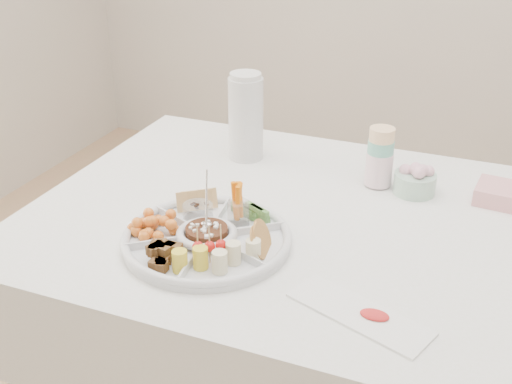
% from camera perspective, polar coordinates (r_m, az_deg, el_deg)
% --- Properties ---
extents(dining_table, '(1.52, 1.02, 0.76)m').
position_cam_1_polar(dining_table, '(1.79, 6.52, -13.34)').
color(dining_table, white).
rests_on(dining_table, floor).
extents(party_tray, '(0.50, 0.50, 0.04)m').
position_cam_1_polar(party_tray, '(1.46, -4.39, -3.97)').
color(party_tray, silver).
rests_on(party_tray, dining_table).
extents(bean_dip, '(0.13, 0.13, 0.04)m').
position_cam_1_polar(bean_dip, '(1.46, -4.40, -3.71)').
color(bean_dip, '#54291E').
rests_on(bean_dip, party_tray).
extents(tortillas, '(0.12, 0.12, 0.06)m').
position_cam_1_polar(tortillas, '(1.42, 0.58, -3.90)').
color(tortillas, '#936744').
rests_on(tortillas, party_tray).
extents(carrot_cucumber, '(0.13, 0.13, 0.09)m').
position_cam_1_polar(carrot_cucumber, '(1.52, -0.78, -0.83)').
color(carrot_cucumber, orange).
rests_on(carrot_cucumber, party_tray).
extents(pita_raisins, '(0.13, 0.13, 0.05)m').
position_cam_1_polar(pita_raisins, '(1.56, -5.39, -0.93)').
color(pita_raisins, tan).
rests_on(pita_raisins, party_tray).
extents(cherries, '(0.15, 0.15, 0.05)m').
position_cam_1_polar(cherries, '(1.50, -9.14, -2.85)').
color(cherries, orange).
rests_on(cherries, party_tray).
extents(granola_chunks, '(0.13, 0.13, 0.04)m').
position_cam_1_polar(granola_chunks, '(1.39, -8.44, -5.43)').
color(granola_chunks, brown).
rests_on(granola_chunks, party_tray).
extents(banana_tomato, '(0.14, 0.14, 0.09)m').
position_cam_1_polar(banana_tomato, '(1.33, -3.31, -5.39)').
color(banana_tomato, '#D3CE78').
rests_on(banana_tomato, party_tray).
extents(cup_stack, '(0.09, 0.09, 0.20)m').
position_cam_1_polar(cup_stack, '(1.73, 11.00, 3.56)').
color(cup_stack, silver).
rests_on(cup_stack, dining_table).
extents(thermos, '(0.11, 0.11, 0.26)m').
position_cam_1_polar(thermos, '(1.86, -0.91, 6.80)').
color(thermos, silver).
rests_on(thermos, dining_table).
extents(flower_bowl, '(0.11, 0.11, 0.08)m').
position_cam_1_polar(flower_bowl, '(1.73, 13.97, 1.16)').
color(flower_bowl, '#ADE4CD').
rests_on(flower_bowl, dining_table).
extents(napkin_stack, '(0.14, 0.13, 0.04)m').
position_cam_1_polar(napkin_stack, '(1.76, 21.11, -0.21)').
color(napkin_stack, pink).
rests_on(napkin_stack, dining_table).
extents(placemat, '(0.30, 0.19, 0.01)m').
position_cam_1_polar(placemat, '(1.27, 9.14, -10.64)').
color(placemat, white).
rests_on(placemat, dining_table).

